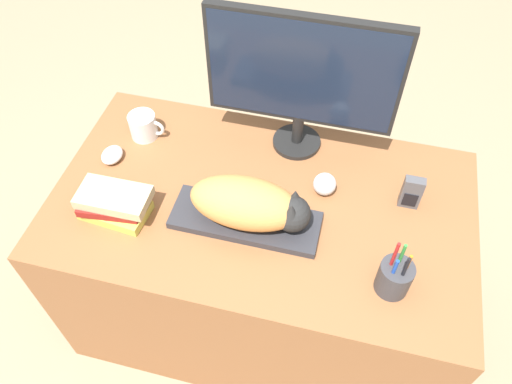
% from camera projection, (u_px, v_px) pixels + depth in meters
% --- Properties ---
extents(desk, '(1.29, 0.75, 0.70)m').
position_uv_depth(desk, '(261.00, 261.00, 1.80)').
color(desk, brown).
rests_on(desk, ground_plane).
extents(keyboard, '(0.44, 0.15, 0.02)m').
position_uv_depth(keyboard, '(245.00, 220.00, 1.47)').
color(keyboard, '#2D2D33').
rests_on(keyboard, desk).
extents(cat, '(0.35, 0.16, 0.14)m').
position_uv_depth(cat, '(252.00, 204.00, 1.40)').
color(cat, '#D18C47').
rests_on(cat, keyboard).
extents(monitor, '(0.58, 0.16, 0.48)m').
position_uv_depth(monitor, '(302.00, 76.00, 1.47)').
color(monitor, black).
rests_on(monitor, desk).
extents(computer_mouse, '(0.07, 0.08, 0.04)m').
position_uv_depth(computer_mouse, '(112.00, 155.00, 1.63)').
color(computer_mouse, silver).
rests_on(computer_mouse, desk).
extents(coffee_mug, '(0.12, 0.09, 0.09)m').
position_uv_depth(coffee_mug, '(144.00, 126.00, 1.68)').
color(coffee_mug, silver).
rests_on(coffee_mug, desk).
extents(pen_cup, '(0.09, 0.09, 0.20)m').
position_uv_depth(pen_cup, '(394.00, 277.00, 1.30)').
color(pen_cup, '#38383D').
rests_on(pen_cup, desk).
extents(baseball, '(0.07, 0.07, 0.07)m').
position_uv_depth(baseball, '(325.00, 184.00, 1.53)').
color(baseball, silver).
rests_on(baseball, desk).
extents(phone, '(0.06, 0.03, 0.11)m').
position_uv_depth(phone, '(411.00, 193.00, 1.48)').
color(phone, '#4C4C51').
rests_on(phone, desk).
extents(book_stack, '(0.21, 0.14, 0.09)m').
position_uv_depth(book_stack, '(114.00, 203.00, 1.47)').
color(book_stack, '#CCC14C').
rests_on(book_stack, desk).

